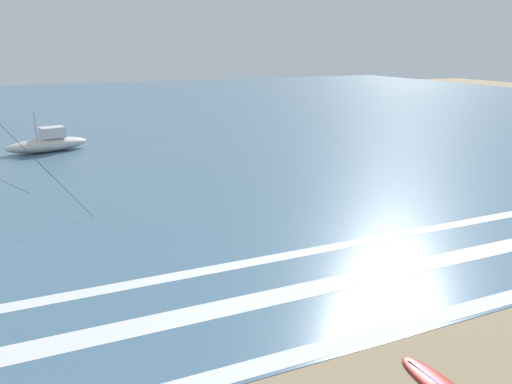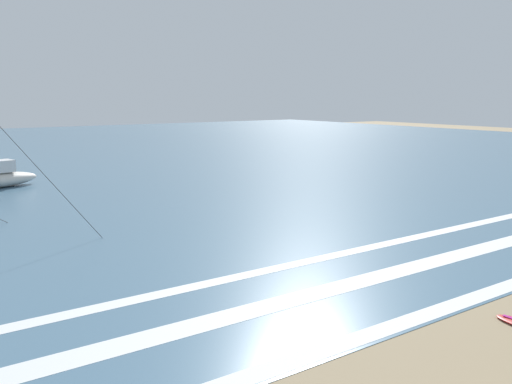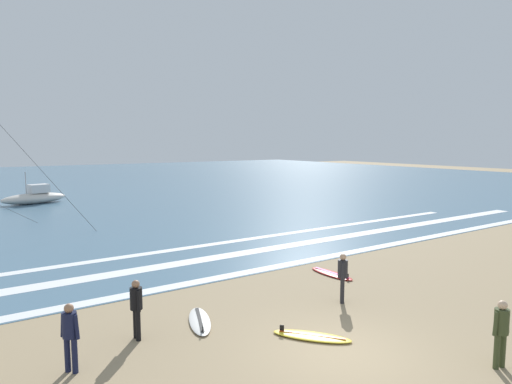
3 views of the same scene
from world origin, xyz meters
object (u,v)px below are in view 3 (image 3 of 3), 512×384
(surfer_left_near, at_px, (501,328))
(surfboard_near_water, at_px, (332,274))
(surfer_background_far, at_px, (136,304))
(surfer_foreground_main, at_px, (70,331))
(surfboard_left_pile, at_px, (312,336))
(offshore_boat, at_px, (35,197))
(surfboard_right_spare, at_px, (200,321))
(surfer_left_far, at_px, (343,273))

(surfer_left_near, bearing_deg, surfboard_near_water, 76.08)
(surfer_background_far, height_order, surfer_foreground_main, same)
(surfboard_left_pile, distance_m, offshore_boat, 32.65)
(surfboard_right_spare, bearing_deg, surfboard_left_pile, -52.12)
(surfer_left_far, relative_size, surfboard_near_water, 0.75)
(surfer_foreground_main, height_order, surfboard_near_water, surfer_foreground_main)
(surfer_left_far, height_order, surfboard_right_spare, surfer_left_far)
(surfboard_right_spare, height_order, surfboard_left_pile, same)
(surfer_left_far, relative_size, surfboard_right_spare, 0.74)
(surfer_background_far, relative_size, surfboard_left_pile, 0.79)
(surfer_left_far, relative_size, surfer_left_near, 1.00)
(surfer_left_far, relative_size, surfer_foreground_main, 1.00)
(offshore_boat, bearing_deg, surfer_background_far, -93.15)
(surfer_background_far, bearing_deg, surfboard_right_spare, 2.12)
(surfer_background_far, distance_m, offshore_boat, 30.11)
(surfer_foreground_main, relative_size, surfboard_right_spare, 0.74)
(surfer_foreground_main, distance_m, surfboard_left_pile, 5.98)
(surfer_left_far, xyz_separation_m, offshore_boat, (-4.78, 31.10, -0.40))
(surfer_left_far, bearing_deg, surfer_left_near, -90.49)
(surfboard_left_pile, height_order, offshore_boat, offshore_boat)
(surfer_foreground_main, bearing_deg, surfboard_near_water, 12.29)
(surfer_foreground_main, xyz_separation_m, surfboard_left_pile, (5.66, -1.67, -0.91))
(surfer_left_far, distance_m, surfboard_right_spare, 4.79)
(surfboard_right_spare, bearing_deg, surfer_foreground_main, -166.16)
(offshore_boat, bearing_deg, surfer_left_far, -81.26)
(surfer_background_far, relative_size, offshore_boat, 0.29)
(surfer_background_far, relative_size, surfer_foreground_main, 1.00)
(surfer_left_far, xyz_separation_m, surfer_foreground_main, (-8.23, 0.20, 0.00))
(surfboard_left_pile, bearing_deg, surfer_foreground_main, 163.55)
(surfboard_left_pile, xyz_separation_m, surfboard_near_water, (4.38, 3.86, 0.00))
(surfboard_near_water, distance_m, offshore_boat, 29.46)
(surfer_left_far, height_order, surfer_foreground_main, same)
(surfer_left_near, distance_m, surfboard_near_water, 7.74)
(surfboard_near_water, bearing_deg, surfboard_left_pile, -138.58)
(surfer_foreground_main, height_order, surfer_left_near, same)
(offshore_boat, bearing_deg, surfboard_right_spare, -89.61)
(surfboard_near_water, height_order, offshore_boat, offshore_boat)
(surfer_background_far, xyz_separation_m, surfer_foreground_main, (-1.80, -0.83, 0.00))
(surfboard_right_spare, xyz_separation_m, offshore_boat, (-0.21, 29.99, 0.51))
(surfer_left_far, distance_m, surfer_foreground_main, 8.24)
(surfboard_near_water, relative_size, offshore_boat, 0.39)
(surfer_left_far, relative_size, surfboard_left_pile, 0.79)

